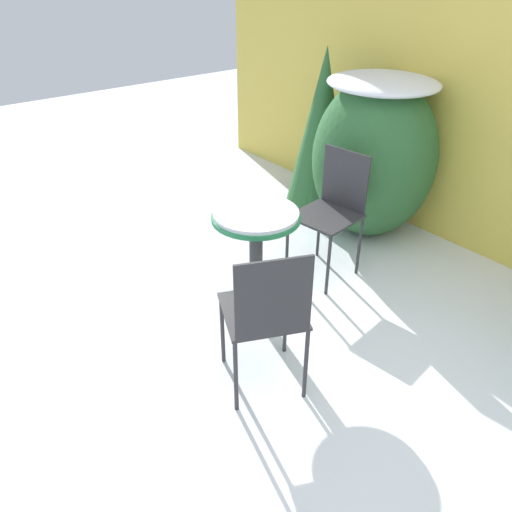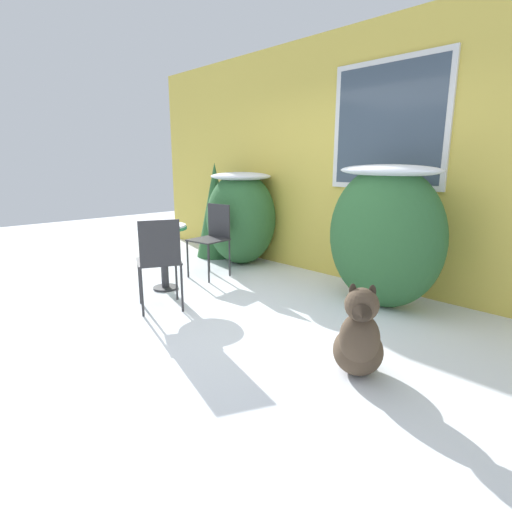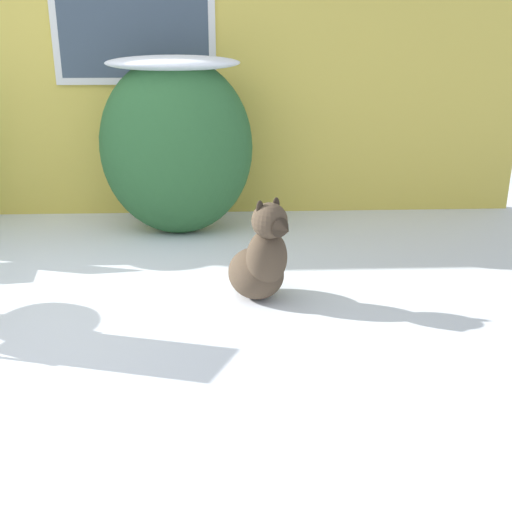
# 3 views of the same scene
# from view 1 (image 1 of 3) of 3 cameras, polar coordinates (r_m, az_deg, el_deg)

# --- Properties ---
(ground_plane) EXTENTS (16.00, 16.00, 0.00)m
(ground_plane) POSITION_cam_1_polar(r_m,az_deg,el_deg) (2.81, 12.20, -19.84)
(ground_plane) COLOR white
(shrub_left) EXTENTS (1.04, 1.01, 1.35)m
(shrub_left) POSITION_cam_1_polar(r_m,az_deg,el_deg) (4.35, 13.32, 11.22)
(shrub_left) COLOR #2D6033
(shrub_left) RESTS_ON ground_plane
(evergreen_bush) EXTENTS (0.62, 0.62, 1.49)m
(evergreen_bush) POSITION_cam_1_polar(r_m,az_deg,el_deg) (4.76, 7.51, 13.93)
(evergreen_bush) COLOR #2D6033
(evergreen_bush) RESTS_ON ground_plane
(patio_table) EXTENTS (0.56, 0.56, 0.78)m
(patio_table) POSITION_cam_1_polar(r_m,az_deg,el_deg) (3.20, 0.00, 2.26)
(patio_table) COLOR #2D2D30
(patio_table) RESTS_ON ground_plane
(patio_chair_near_table) EXTENTS (0.48, 0.48, 0.95)m
(patio_chair_near_table) POSITION_cam_1_polar(r_m,az_deg,el_deg) (3.74, 8.74, 5.49)
(patio_chair_near_table) COLOR #2D2D30
(patio_chair_near_table) RESTS_ON ground_plane
(patio_chair_far_side) EXTENTS (0.56, 0.56, 0.95)m
(patio_chair_far_side) POSITION_cam_1_polar(r_m,az_deg,el_deg) (2.63, 1.19, -6.53)
(patio_chair_far_side) COLOR #2D2D30
(patio_chair_far_side) RESTS_ON ground_plane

